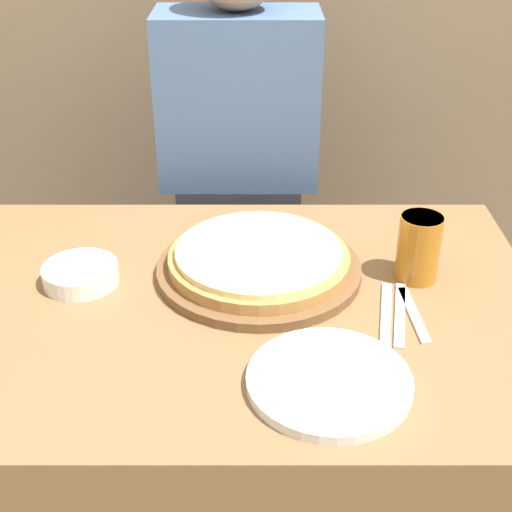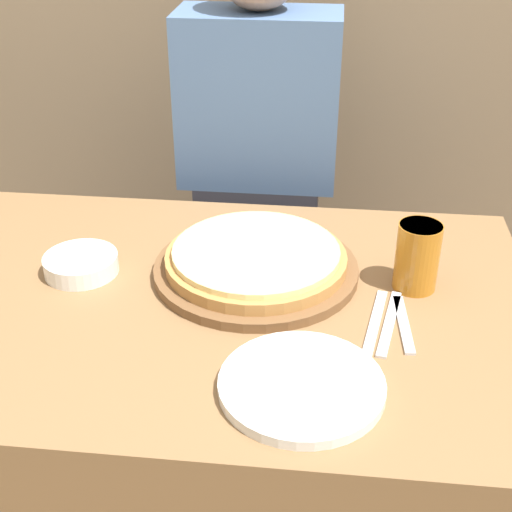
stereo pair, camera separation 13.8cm
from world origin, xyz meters
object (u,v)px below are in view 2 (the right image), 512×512
object	(u,v)px
dinner_plate	(302,385)
dinner_knife	(389,323)
side_bowl	(81,264)
fork	(375,322)
beer_glass	(418,254)
pizza_on_board	(256,262)
diner_person	(258,193)
spoon	(404,324)

from	to	relation	value
dinner_plate	dinner_knife	bearing A→B (deg)	52.93
side_bowl	fork	size ratio (longest dim) A/B	0.72
side_bowl	dinner_plate	bearing A→B (deg)	-33.89
dinner_plate	side_bowl	xyz separation A→B (m)	(-0.45, 0.30, 0.01)
beer_glass	fork	xyz separation A→B (m)	(-0.08, -0.13, -0.07)
dinner_knife	fork	bearing A→B (deg)	180.00
fork	dinner_plate	bearing A→B (deg)	-122.01
dinner_knife	pizza_on_board	bearing A→B (deg)	150.37
beer_glass	dinner_knife	size ratio (longest dim) A/B	0.66
dinner_plate	fork	bearing A→B (deg)	57.99
dinner_plate	fork	xyz separation A→B (m)	(0.12, 0.19, -0.01)
pizza_on_board	diner_person	bearing A→B (deg)	95.63
pizza_on_board	dinner_plate	xyz separation A→B (m)	(0.11, -0.34, -0.02)
side_bowl	diner_person	xyz separation A→B (m)	(0.29, 0.54, -0.08)
beer_glass	pizza_on_board	bearing A→B (deg)	177.35
beer_glass	dinner_knife	distance (m)	0.16
beer_glass	side_bowl	size ratio (longest dim) A/B	0.91
pizza_on_board	side_bowl	xyz separation A→B (m)	(-0.34, -0.03, -0.01)
spoon	dinner_knife	bearing A→B (deg)	-180.00
fork	side_bowl	bearing A→B (deg)	168.91
beer_glass	side_bowl	xyz separation A→B (m)	(-0.65, -0.02, -0.05)
beer_glass	spoon	world-z (taller)	beer_glass
beer_glass	fork	bearing A→B (deg)	-120.75
dinner_plate	fork	world-z (taller)	dinner_plate
pizza_on_board	beer_glass	bearing A→B (deg)	-2.65
pizza_on_board	spoon	bearing A→B (deg)	-27.37
dinner_knife	diner_person	world-z (taller)	diner_person
beer_glass	spoon	distance (m)	0.15
dinner_plate	dinner_knife	xyz separation A→B (m)	(0.14, 0.19, -0.01)
pizza_on_board	dinner_knife	bearing A→B (deg)	-29.63
pizza_on_board	beer_glass	xyz separation A→B (m)	(0.31, -0.01, 0.05)
pizza_on_board	diner_person	distance (m)	0.52
spoon	pizza_on_board	bearing A→B (deg)	152.63
side_bowl	diner_person	world-z (taller)	diner_person
pizza_on_board	fork	xyz separation A→B (m)	(0.23, -0.14, -0.02)
side_bowl	pizza_on_board	bearing A→B (deg)	5.31
dinner_knife	spoon	xyz separation A→B (m)	(0.03, 0.00, 0.00)
beer_glass	dinner_plate	distance (m)	0.38
fork	spoon	distance (m)	0.05
side_bowl	spoon	xyz separation A→B (m)	(0.62, -0.11, -0.02)
fork	spoon	bearing A→B (deg)	0.00
dinner_plate	diner_person	xyz separation A→B (m)	(-0.16, 0.84, -0.07)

